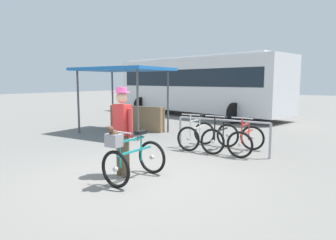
{
  "coord_description": "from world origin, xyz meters",
  "views": [
    {
      "loc": [
        3.66,
        -4.37,
        1.83
      ],
      "look_at": [
        0.05,
        1.11,
        1.0
      ],
      "focal_mm": 32.67,
      "sensor_mm": 36.0,
      "label": 1
    }
  ],
  "objects_px": {
    "racked_bike_red": "(246,140)",
    "market_stall": "(129,93)",
    "racked_bike_black": "(220,137)",
    "racked_bike_white": "(197,135)",
    "featured_bicycle": "(130,156)",
    "bus_distant": "(197,83)",
    "person_with_featured_bike": "(122,128)"
  },
  "relations": [
    {
      "from": "racked_bike_red",
      "to": "market_stall",
      "type": "xyz_separation_m",
      "value": [
        -4.77,
        1.09,
        1.03
      ]
    },
    {
      "from": "racked_bike_black",
      "to": "racked_bike_white",
      "type": "bearing_deg",
      "value": -178.83
    },
    {
      "from": "featured_bicycle",
      "to": "bus_distant",
      "type": "relative_size",
      "value": 0.12
    },
    {
      "from": "featured_bicycle",
      "to": "market_stall",
      "type": "xyz_separation_m",
      "value": [
        -3.73,
        4.36,
        0.91
      ]
    },
    {
      "from": "racked_bike_red",
      "to": "person_with_featured_bike",
      "type": "distance_m",
      "value": 3.43
    },
    {
      "from": "racked_bike_black",
      "to": "bus_distant",
      "type": "height_order",
      "value": "bus_distant"
    },
    {
      "from": "person_with_featured_bike",
      "to": "market_stall",
      "type": "bearing_deg",
      "value": 129.03
    },
    {
      "from": "featured_bicycle",
      "to": "market_stall",
      "type": "relative_size",
      "value": 0.38
    },
    {
      "from": "racked_bike_black",
      "to": "featured_bicycle",
      "type": "xyz_separation_m",
      "value": [
        -0.34,
        -3.26,
        0.12
      ]
    },
    {
      "from": "racked_bike_red",
      "to": "featured_bicycle",
      "type": "height_order",
      "value": "featured_bicycle"
    },
    {
      "from": "featured_bicycle",
      "to": "market_stall",
      "type": "distance_m",
      "value": 5.8
    },
    {
      "from": "racked_bike_white",
      "to": "racked_bike_black",
      "type": "xyz_separation_m",
      "value": [
        0.7,
        0.01,
        0.0
      ]
    },
    {
      "from": "racked_bike_red",
      "to": "featured_bicycle",
      "type": "distance_m",
      "value": 3.43
    },
    {
      "from": "person_with_featured_bike",
      "to": "featured_bicycle",
      "type": "bearing_deg",
      "value": -28.13
    },
    {
      "from": "person_with_featured_bike",
      "to": "racked_bike_white",
      "type": "bearing_deg",
      "value": 90.28
    },
    {
      "from": "racked_bike_black",
      "to": "racked_bike_red",
      "type": "bearing_deg",
      "value": 1.17
    },
    {
      "from": "person_with_featured_bike",
      "to": "bus_distant",
      "type": "relative_size",
      "value": 0.17
    },
    {
      "from": "racked_bike_white",
      "to": "market_stall",
      "type": "bearing_deg",
      "value": 161.68
    },
    {
      "from": "racked_bike_black",
      "to": "featured_bicycle",
      "type": "height_order",
      "value": "featured_bicycle"
    },
    {
      "from": "racked_bike_black",
      "to": "market_stall",
      "type": "bearing_deg",
      "value": 164.86
    },
    {
      "from": "racked_bike_red",
      "to": "featured_bicycle",
      "type": "xyz_separation_m",
      "value": [
        -1.04,
        -3.27,
        0.12
      ]
    },
    {
      "from": "racked_bike_white",
      "to": "bus_distant",
      "type": "distance_m",
      "value": 8.33
    },
    {
      "from": "person_with_featured_bike",
      "to": "bus_distant",
      "type": "distance_m",
      "value": 11.05
    },
    {
      "from": "racked_bike_white",
      "to": "person_with_featured_bike",
      "type": "bearing_deg",
      "value": -89.72
    },
    {
      "from": "featured_bicycle",
      "to": "person_with_featured_bike",
      "type": "xyz_separation_m",
      "value": [
        -0.35,
        0.18,
        0.46
      ]
    },
    {
      "from": "featured_bicycle",
      "to": "person_with_featured_bike",
      "type": "distance_m",
      "value": 0.61
    },
    {
      "from": "bus_distant",
      "to": "market_stall",
      "type": "distance_m",
      "value": 6.17
    },
    {
      "from": "person_with_featured_bike",
      "to": "market_stall",
      "type": "height_order",
      "value": "market_stall"
    },
    {
      "from": "racked_bike_black",
      "to": "person_with_featured_bike",
      "type": "bearing_deg",
      "value": -102.57
    },
    {
      "from": "racked_bike_white",
      "to": "featured_bicycle",
      "type": "height_order",
      "value": "featured_bicycle"
    },
    {
      "from": "bus_distant",
      "to": "racked_bike_black",
      "type": "bearing_deg",
      "value": -57.78
    },
    {
      "from": "racked_bike_white",
      "to": "racked_bike_red",
      "type": "height_order",
      "value": "same"
    }
  ]
}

